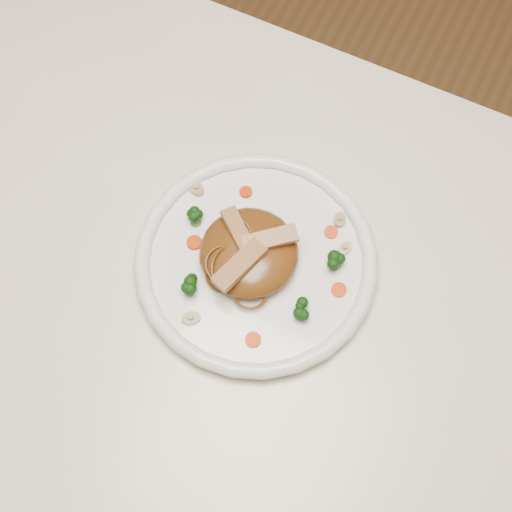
% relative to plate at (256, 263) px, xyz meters
% --- Properties ---
extents(ground, '(4.00, 4.00, 0.00)m').
position_rel_plate_xyz_m(ground, '(-0.00, -0.04, -0.76)').
color(ground, brown).
rests_on(ground, ground).
extents(table, '(1.20, 0.80, 0.75)m').
position_rel_plate_xyz_m(table, '(-0.00, -0.04, -0.11)').
color(table, white).
rests_on(table, ground).
extents(plate, '(0.38, 0.38, 0.02)m').
position_rel_plate_xyz_m(plate, '(0.00, 0.00, 0.00)').
color(plate, white).
rests_on(plate, table).
extents(noodle_mound, '(0.16, 0.16, 0.04)m').
position_rel_plate_xyz_m(noodle_mound, '(-0.01, -0.00, 0.03)').
color(noodle_mound, '#5A2E11').
rests_on(noodle_mound, plate).
extents(chicken_a, '(0.07, 0.06, 0.01)m').
position_rel_plate_xyz_m(chicken_a, '(0.01, 0.02, 0.05)').
color(chicken_a, '#A4774D').
rests_on(chicken_a, noodle_mound).
extents(chicken_b, '(0.06, 0.05, 0.01)m').
position_rel_plate_xyz_m(chicken_b, '(-0.03, 0.01, 0.05)').
color(chicken_b, '#A4774D').
rests_on(chicken_b, noodle_mound).
extents(chicken_c, '(0.04, 0.08, 0.01)m').
position_rel_plate_xyz_m(chicken_c, '(-0.01, -0.03, 0.05)').
color(chicken_c, '#A4774D').
rests_on(chicken_c, noodle_mound).
extents(broccoli_0, '(0.03, 0.03, 0.03)m').
position_rel_plate_xyz_m(broccoli_0, '(0.09, 0.04, 0.02)').
color(broccoli_0, '#11380B').
rests_on(broccoli_0, plate).
extents(broccoli_1, '(0.03, 0.03, 0.03)m').
position_rel_plate_xyz_m(broccoli_1, '(-0.09, 0.01, 0.02)').
color(broccoli_1, '#11380B').
rests_on(broccoli_1, plate).
extents(broccoli_2, '(0.04, 0.04, 0.03)m').
position_rel_plate_xyz_m(broccoli_2, '(-0.06, -0.07, 0.02)').
color(broccoli_2, '#11380B').
rests_on(broccoli_2, plate).
extents(broccoli_3, '(0.03, 0.03, 0.03)m').
position_rel_plate_xyz_m(broccoli_3, '(0.08, -0.04, 0.02)').
color(broccoli_3, '#11380B').
rests_on(broccoli_3, plate).
extents(carrot_0, '(0.02, 0.02, 0.00)m').
position_rel_plate_xyz_m(carrot_0, '(0.07, 0.08, 0.01)').
color(carrot_0, '#E13F08').
rests_on(carrot_0, plate).
extents(carrot_1, '(0.03, 0.03, 0.00)m').
position_rel_plate_xyz_m(carrot_1, '(-0.08, -0.01, 0.01)').
color(carrot_1, '#E13F08').
rests_on(carrot_1, plate).
extents(carrot_2, '(0.02, 0.02, 0.00)m').
position_rel_plate_xyz_m(carrot_2, '(0.11, 0.01, 0.01)').
color(carrot_2, '#E13F08').
rests_on(carrot_2, plate).
extents(carrot_3, '(0.02, 0.02, 0.00)m').
position_rel_plate_xyz_m(carrot_3, '(-0.06, 0.08, 0.01)').
color(carrot_3, '#E13F08').
rests_on(carrot_3, plate).
extents(carrot_4, '(0.02, 0.02, 0.00)m').
position_rel_plate_xyz_m(carrot_4, '(0.04, -0.10, 0.01)').
color(carrot_4, '#E13F08').
rests_on(carrot_4, plate).
extents(mushroom_0, '(0.03, 0.03, 0.01)m').
position_rel_plate_xyz_m(mushroom_0, '(-0.04, -0.10, 0.01)').
color(mushroom_0, '#C4B393').
rests_on(mushroom_0, plate).
extents(mushroom_1, '(0.03, 0.03, 0.01)m').
position_rel_plate_xyz_m(mushroom_1, '(0.09, 0.06, 0.01)').
color(mushroom_1, '#C4B393').
rests_on(mushroom_1, plate).
extents(mushroom_2, '(0.03, 0.03, 0.01)m').
position_rel_plate_xyz_m(mushroom_2, '(-0.12, 0.06, 0.01)').
color(mushroom_2, '#C4B393').
rests_on(mushroom_2, plate).
extents(mushroom_3, '(0.03, 0.03, 0.01)m').
position_rel_plate_xyz_m(mushroom_3, '(0.07, 0.10, 0.01)').
color(mushroom_3, '#C4B393').
rests_on(mushroom_3, plate).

